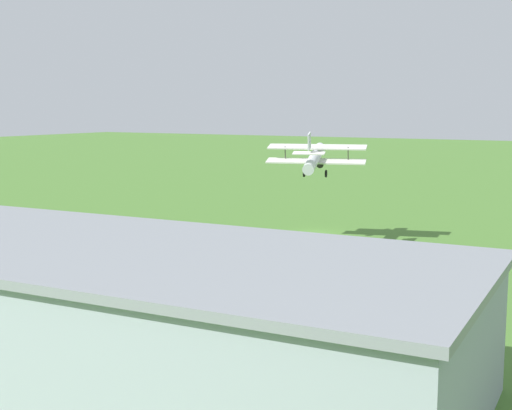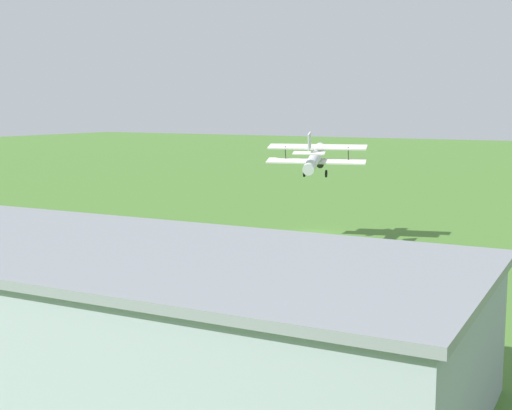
{
  "view_description": "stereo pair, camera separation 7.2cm",
  "coord_description": "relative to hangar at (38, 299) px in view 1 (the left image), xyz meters",
  "views": [
    {
      "loc": [
        -27.02,
        59.02,
        11.66
      ],
      "look_at": [
        -2.34,
        15.14,
        4.67
      ],
      "focal_mm": 49.59,
      "sensor_mm": 36.0,
      "label": 1
    },
    {
      "loc": [
        -27.08,
        58.99,
        11.66
      ],
      "look_at": [
        -2.34,
        15.14,
        4.67
      ],
      "focal_mm": 49.59,
      "sensor_mm": 36.0,
      "label": 2
    }
  ],
  "objects": [
    {
      "name": "hangar",
      "position": [
        0.0,
        0.0,
        0.0
      ],
      "size": [
        40.13,
        14.73,
        5.9
      ],
      "color": "#99A3AD",
      "rests_on": "ground_plane"
    },
    {
      "name": "biplane",
      "position": [
        1.17,
        -32.73,
        4.48
      ],
      "size": [
        8.84,
        8.06,
        4.0
      ],
      "color": "silver"
    },
    {
      "name": "ground_plane",
      "position": [
        2.98,
        -36.6,
        -2.96
      ],
      "size": [
        400.0,
        400.0,
        0.0
      ],
      "primitive_type": "plane",
      "color": "#47752D"
    }
  ]
}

